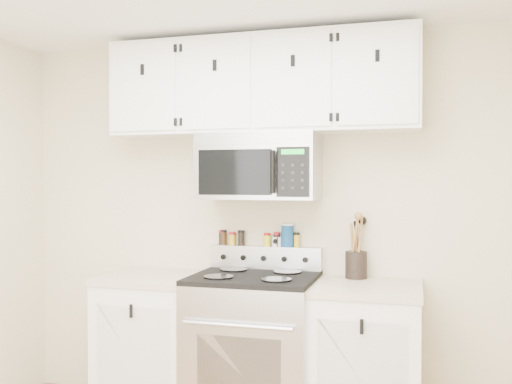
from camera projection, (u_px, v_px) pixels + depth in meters
back_wall at (267, 223)px, 3.84m from camera, size 3.50×0.01×2.50m
range at (254, 349)px, 3.55m from camera, size 0.76×0.65×1.10m
base_cabinet_left at (154, 344)px, 3.76m from camera, size 0.64×0.62×0.92m
base_cabinet_right at (366, 362)px, 3.39m from camera, size 0.64×0.62×0.92m
microwave at (259, 166)px, 3.65m from camera, size 0.76×0.44×0.42m
upper_cabinets at (260, 86)px, 3.67m from camera, size 2.00×0.35×0.62m
utensil_crock at (356, 263)px, 3.60m from camera, size 0.14×0.14×0.40m
kitchen_timer at (276, 242)px, 3.79m from camera, size 0.07×0.06×0.06m
salt_canister at (287, 235)px, 3.77m from camera, size 0.08×0.08×0.15m
spice_jar_0 at (222, 237)px, 3.89m from camera, size 0.04×0.04×0.10m
spice_jar_1 at (224, 237)px, 3.89m from camera, size 0.04×0.04×0.10m
spice_jar_2 at (232, 239)px, 3.87m from camera, size 0.04×0.04×0.09m
spice_jar_3 at (241, 238)px, 3.86m from camera, size 0.05×0.05×0.10m
spice_jar_4 at (267, 239)px, 3.81m from camera, size 0.04×0.04×0.09m
spice_jar_5 at (277, 239)px, 3.79m from camera, size 0.05×0.05×0.10m
spice_jar_6 at (289, 240)px, 3.77m from camera, size 0.05×0.05×0.09m
spice_jar_7 at (297, 240)px, 3.75m from camera, size 0.04×0.04×0.10m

